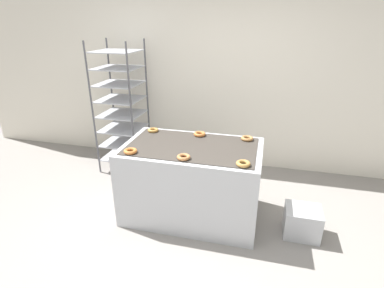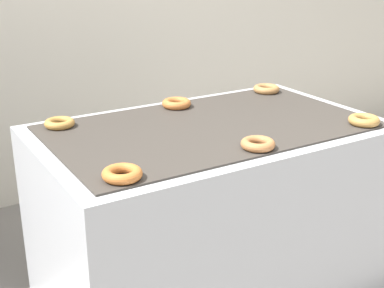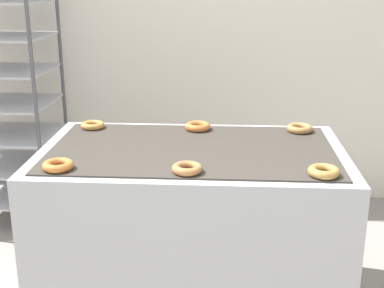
# 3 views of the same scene
# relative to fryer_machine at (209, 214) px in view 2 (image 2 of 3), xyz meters

# --- Properties ---
(fryer_machine) EXTENTS (1.44, 0.88, 0.83)m
(fryer_machine) POSITION_rel_fryer_machine_xyz_m (0.00, 0.00, 0.00)
(fryer_machine) COLOR #B7BABF
(fryer_machine) RESTS_ON ground_plane
(donut_near_left) EXTENTS (0.13, 0.13, 0.04)m
(donut_near_left) POSITION_rel_fryer_machine_xyz_m (-0.55, -0.32, 0.44)
(donut_near_left) COLOR #BE6A2E
(donut_near_left) RESTS_ON fryer_machine
(donut_near_center) EXTENTS (0.13, 0.13, 0.03)m
(donut_near_center) POSITION_rel_fryer_machine_xyz_m (-0.00, -0.32, 0.43)
(donut_near_center) COLOR #AA6D3E
(donut_near_center) RESTS_ON fryer_machine
(donut_near_right) EXTENTS (0.13, 0.13, 0.04)m
(donut_near_right) POSITION_rel_fryer_machine_xyz_m (0.56, -0.32, 0.44)
(donut_near_right) COLOR #A87A3C
(donut_near_right) RESTS_ON fryer_machine
(donut_far_left) EXTENTS (0.13, 0.13, 0.03)m
(donut_far_left) POSITION_rel_fryer_machine_xyz_m (-0.55, 0.31, 0.43)
(donut_far_left) COLOR #B17D3A
(donut_far_left) RESTS_ON fryer_machine
(donut_far_center) EXTENTS (0.14, 0.14, 0.04)m
(donut_far_center) POSITION_rel_fryer_machine_xyz_m (0.01, 0.31, 0.44)
(donut_far_center) COLOR #BA6931
(donut_far_center) RESTS_ON fryer_machine
(donut_far_right) EXTENTS (0.13, 0.13, 0.04)m
(donut_far_right) POSITION_rel_fryer_machine_xyz_m (0.54, 0.31, 0.44)
(donut_far_right) COLOR #A67340
(donut_far_right) RESTS_ON fryer_machine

